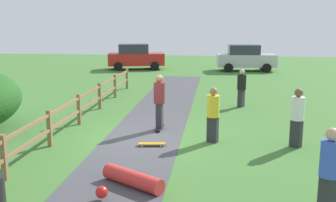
{
  "coord_description": "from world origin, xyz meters",
  "views": [
    {
      "loc": [
        2.27,
        -12.16,
        3.69
      ],
      "look_at": [
        0.65,
        0.96,
        1.0
      ],
      "focal_mm": 42.79,
      "sensor_mm": 36.0,
      "label": 1
    }
  ],
  "objects_px": {
    "skateboard_loose": "(152,144)",
    "parked_car_red": "(135,57)",
    "bystander_white": "(297,115)",
    "skater_riding": "(159,99)",
    "bystander_blue": "(330,169)",
    "bystander_yellow": "(213,112)",
    "skater_fallen": "(130,180)",
    "parked_car_silver": "(246,58)",
    "bystander_black": "(242,86)"
  },
  "relations": [
    {
      "from": "skateboard_loose",
      "to": "parked_car_red",
      "type": "relative_size",
      "value": 0.18
    },
    {
      "from": "skateboard_loose",
      "to": "parked_car_red",
      "type": "xyz_separation_m",
      "value": [
        -4.31,
        18.61,
        0.87
      ]
    },
    {
      "from": "bystander_white",
      "to": "parked_car_red",
      "type": "relative_size",
      "value": 0.39
    },
    {
      "from": "skater_riding",
      "to": "bystander_blue",
      "type": "height_order",
      "value": "skater_riding"
    },
    {
      "from": "skater_riding",
      "to": "bystander_blue",
      "type": "bearing_deg",
      "value": -54.76
    },
    {
      "from": "skateboard_loose",
      "to": "bystander_white",
      "type": "xyz_separation_m",
      "value": [
        4.22,
        0.49,
        0.88
      ]
    },
    {
      "from": "skater_riding",
      "to": "bystander_white",
      "type": "relative_size",
      "value": 1.07
    },
    {
      "from": "bystander_yellow",
      "to": "skater_riding",
      "type": "bearing_deg",
      "value": 148.23
    },
    {
      "from": "skater_fallen",
      "to": "parked_car_red",
      "type": "height_order",
      "value": "parked_car_red"
    },
    {
      "from": "skater_riding",
      "to": "bystander_white",
      "type": "distance_m",
      "value": 4.45
    },
    {
      "from": "skateboard_loose",
      "to": "skater_riding",
      "type": "bearing_deg",
      "value": 90.94
    },
    {
      "from": "bystander_white",
      "to": "bystander_blue",
      "type": "relative_size",
      "value": 0.99
    },
    {
      "from": "parked_car_silver",
      "to": "skater_riding",
      "type": "bearing_deg",
      "value": -103.21
    },
    {
      "from": "skater_riding",
      "to": "parked_car_red",
      "type": "distance_m",
      "value": 17.34
    },
    {
      "from": "bystander_blue",
      "to": "parked_car_red",
      "type": "xyz_separation_m",
      "value": [
        -8.29,
        22.49,
        -0.02
      ]
    },
    {
      "from": "skater_fallen",
      "to": "skater_riding",
      "type": "bearing_deg",
      "value": 90.52
    },
    {
      "from": "bystander_black",
      "to": "skater_fallen",
      "type": "bearing_deg",
      "value": -108.02
    },
    {
      "from": "bystander_white",
      "to": "bystander_black",
      "type": "xyz_separation_m",
      "value": [
        -1.3,
        5.45,
        -0.08
      ]
    },
    {
      "from": "bystander_white",
      "to": "bystander_black",
      "type": "relative_size",
      "value": 1.08
    },
    {
      "from": "skater_riding",
      "to": "parked_car_red",
      "type": "xyz_separation_m",
      "value": [
        -4.28,
        16.8,
        -0.11
      ]
    },
    {
      "from": "parked_car_red",
      "to": "bystander_white",
      "type": "bearing_deg",
      "value": -64.79
    },
    {
      "from": "bystander_yellow",
      "to": "bystander_black",
      "type": "bearing_deg",
      "value": 77.69
    },
    {
      "from": "skater_fallen",
      "to": "bystander_white",
      "type": "bearing_deg",
      "value": 39.76
    },
    {
      "from": "bystander_blue",
      "to": "parked_car_red",
      "type": "bearing_deg",
      "value": 110.24
    },
    {
      "from": "parked_car_red",
      "to": "parked_car_silver",
      "type": "xyz_separation_m",
      "value": [
        8.22,
        0.01,
        0.0
      ]
    },
    {
      "from": "bystander_black",
      "to": "parked_car_red",
      "type": "relative_size",
      "value": 0.36
    },
    {
      "from": "bystander_white",
      "to": "parked_car_silver",
      "type": "distance_m",
      "value": 18.12
    },
    {
      "from": "skater_fallen",
      "to": "parked_car_silver",
      "type": "bearing_deg",
      "value": 79.77
    },
    {
      "from": "bystander_blue",
      "to": "bystander_yellow",
      "type": "bearing_deg",
      "value": 115.82
    },
    {
      "from": "bystander_white",
      "to": "parked_car_red",
      "type": "height_order",
      "value": "parked_car_red"
    },
    {
      "from": "skateboard_loose",
      "to": "skater_fallen",
      "type": "bearing_deg",
      "value": -89.73
    },
    {
      "from": "skater_fallen",
      "to": "bystander_black",
      "type": "distance_m",
      "value": 9.43
    },
    {
      "from": "parked_car_silver",
      "to": "skater_fallen",
      "type": "bearing_deg",
      "value": -100.23
    },
    {
      "from": "bystander_blue",
      "to": "parked_car_red",
      "type": "distance_m",
      "value": 23.97
    },
    {
      "from": "bystander_white",
      "to": "parked_car_red",
      "type": "bearing_deg",
      "value": 115.21
    },
    {
      "from": "bystander_white",
      "to": "bystander_yellow",
      "type": "distance_m",
      "value": 2.45
    },
    {
      "from": "skater_fallen",
      "to": "bystander_white",
      "type": "distance_m",
      "value": 5.53
    },
    {
      "from": "parked_car_red",
      "to": "parked_car_silver",
      "type": "distance_m",
      "value": 8.22
    },
    {
      "from": "skater_fallen",
      "to": "bystander_blue",
      "type": "distance_m",
      "value": 4.14
    },
    {
      "from": "skateboard_loose",
      "to": "bystander_blue",
      "type": "bearing_deg",
      "value": -44.23
    },
    {
      "from": "skateboard_loose",
      "to": "parked_car_red",
      "type": "bearing_deg",
      "value": 103.03
    },
    {
      "from": "skater_riding",
      "to": "skateboard_loose",
      "type": "xyz_separation_m",
      "value": [
        0.03,
        -1.8,
        -0.99
      ]
    },
    {
      "from": "skater_riding",
      "to": "parked_car_silver",
      "type": "distance_m",
      "value": 17.27
    },
    {
      "from": "skater_fallen",
      "to": "bystander_black",
      "type": "xyz_separation_m",
      "value": [
        2.91,
        8.95,
        0.69
      ]
    },
    {
      "from": "skater_riding",
      "to": "skater_fallen",
      "type": "bearing_deg",
      "value": -89.48
    },
    {
      "from": "bystander_white",
      "to": "parked_car_silver",
      "type": "relative_size",
      "value": 0.41
    },
    {
      "from": "bystander_blue",
      "to": "bystander_black",
      "type": "distance_m",
      "value": 9.88
    },
    {
      "from": "skater_fallen",
      "to": "skateboard_loose",
      "type": "bearing_deg",
      "value": 90.27
    },
    {
      "from": "skateboard_loose",
      "to": "parked_car_silver",
      "type": "xyz_separation_m",
      "value": [
        3.92,
        18.62,
        0.87
      ]
    },
    {
      "from": "bystander_white",
      "to": "bystander_black",
      "type": "distance_m",
      "value": 5.6
    }
  ]
}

